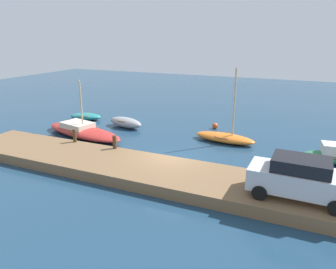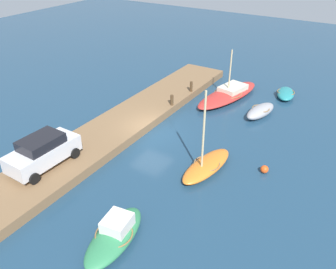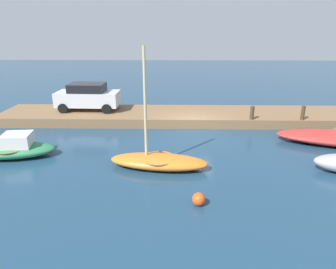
# 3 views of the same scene
# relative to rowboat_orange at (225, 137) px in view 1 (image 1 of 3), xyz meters

# --- Properties ---
(ground_plane) EXTENTS (84.00, 84.00, 0.00)m
(ground_plane) POSITION_rel_rowboat_orange_xyz_m (-1.85, -5.25, -0.36)
(ground_plane) COLOR navy
(dock_platform) EXTENTS (25.55, 3.84, 0.60)m
(dock_platform) POSITION_rel_rowboat_orange_xyz_m (-1.85, -7.43, -0.06)
(dock_platform) COLOR brown
(dock_platform) RESTS_ON ground_plane
(rowboat_orange) EXTENTS (4.56, 2.00, 5.30)m
(rowboat_orange) POSITION_rel_rowboat_orange_xyz_m (0.00, 0.00, 0.00)
(rowboat_orange) COLOR orange
(rowboat_orange) RESTS_ON ground_plane
(rowboat_grey) EXTENTS (3.46, 1.91, 0.83)m
(rowboat_grey) POSITION_rel_rowboat_orange_xyz_m (-8.46, 0.35, 0.07)
(rowboat_grey) COLOR #939399
(rowboat_grey) RESTS_ON ground_plane
(sailboat_red) EXTENTS (7.81, 3.78, 4.21)m
(sailboat_red) POSITION_rel_rowboat_orange_xyz_m (-10.19, -3.02, 0.05)
(sailboat_red) COLOR #B72D28
(sailboat_red) RESTS_ON ground_plane
(dinghy_teal) EXTENTS (3.12, 2.03, 0.59)m
(dinghy_teal) POSITION_rel_rowboat_orange_xyz_m (-13.06, 1.01, -0.05)
(dinghy_teal) COLOR teal
(dinghy_teal) RESTS_ON ground_plane
(mooring_post_west) EXTENTS (0.23, 0.23, 0.87)m
(mooring_post_west) POSITION_rel_rowboat_orange_xyz_m (-8.59, -5.76, 0.68)
(mooring_post_west) COLOR #47331E
(mooring_post_west) RESTS_ON dock_platform
(mooring_post_mid_west) EXTENTS (0.25, 0.25, 0.83)m
(mooring_post_mid_west) POSITION_rel_rowboat_orange_xyz_m (-5.48, -5.76, 0.66)
(mooring_post_mid_west) COLOR #47331E
(mooring_post_mid_west) RESTS_ON dock_platform
(parked_car) EXTENTS (4.22, 2.11, 1.83)m
(parked_car) POSITION_rel_rowboat_orange_xyz_m (5.21, -7.81, 1.18)
(parked_car) COLOR silver
(parked_car) RESTS_ON dock_platform
(marker_buoy) EXTENTS (0.48, 0.48, 0.48)m
(marker_buoy) POSITION_rel_rowboat_orange_xyz_m (-1.58, 3.00, -0.12)
(marker_buoy) COLOR #E54C19
(marker_buoy) RESTS_ON ground_plane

